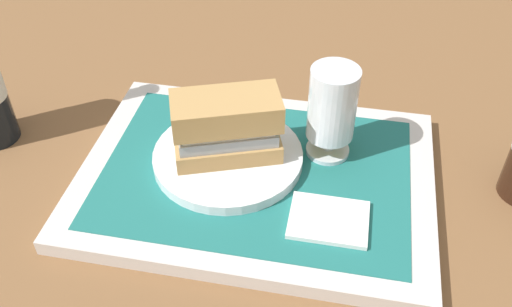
{
  "coord_description": "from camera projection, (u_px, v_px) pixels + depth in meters",
  "views": [
    {
      "loc": [
        0.1,
        -0.51,
        0.51
      ],
      "look_at": [
        0.0,
        0.0,
        0.05
      ],
      "focal_mm": 39.92,
      "sensor_mm": 36.0,
      "label": 1
    }
  ],
  "objects": [
    {
      "name": "ground_plane",
      "position": [
        256.0,
        183.0,
        0.73
      ],
      "size": [
        3.0,
        3.0,
        0.0
      ],
      "primitive_type": "plane",
      "color": "brown"
    },
    {
      "name": "sandwich",
      "position": [
        229.0,
        126.0,
        0.69
      ],
      "size": [
        0.14,
        0.1,
        0.08
      ],
      "rotation": [
        0.0,
        0.0,
        0.35
      ],
      "color": "tan",
      "rests_on": "plate"
    },
    {
      "name": "placemat",
      "position": [
        256.0,
        171.0,
        0.71
      ],
      "size": [
        0.38,
        0.27,
        0.0
      ],
      "primitive_type": "cube",
      "color": "#1E6B66",
      "rests_on": "tray"
    },
    {
      "name": "beer_glass",
      "position": [
        332.0,
        109.0,
        0.69
      ],
      "size": [
        0.06,
        0.06,
        0.12
      ],
      "color": "silver",
      "rests_on": "placemat"
    },
    {
      "name": "napkin_folded",
      "position": [
        329.0,
        220.0,
        0.65
      ],
      "size": [
        0.09,
        0.07,
        0.01
      ],
      "primitive_type": "cube",
      "color": "white",
      "rests_on": "placemat"
    },
    {
      "name": "tray",
      "position": [
        256.0,
        177.0,
        0.72
      ],
      "size": [
        0.44,
        0.32,
        0.02
      ],
      "primitive_type": "cube",
      "color": "silver",
      "rests_on": "ground_plane"
    },
    {
      "name": "plate",
      "position": [
        228.0,
        157.0,
        0.72
      ],
      "size": [
        0.19,
        0.19,
        0.01
      ],
      "primitive_type": "cylinder",
      "color": "white",
      "rests_on": "placemat"
    }
  ]
}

